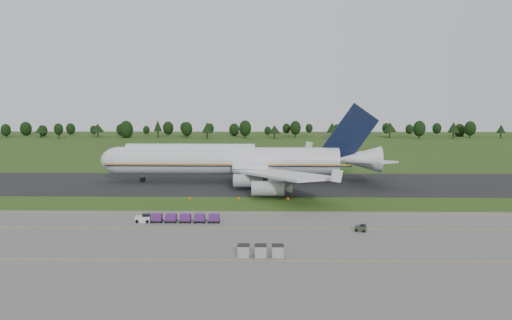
{
  "coord_description": "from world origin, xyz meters",
  "views": [
    {
      "loc": [
        6.04,
        -106.34,
        21.2
      ],
      "look_at": [
        4.09,
        2.0,
        9.33
      ],
      "focal_mm": 35.0,
      "sensor_mm": 36.0,
      "label": 1
    }
  ],
  "objects_px": {
    "edge_markers": "(239,199)",
    "uld_row": "(261,251)",
    "baggage_train": "(177,218)",
    "utility_cart": "(361,229)",
    "aircraft": "(234,160)"
  },
  "relations": [
    {
      "from": "utility_cart",
      "to": "uld_row",
      "type": "distance_m",
      "value": 22.09
    },
    {
      "from": "utility_cart",
      "to": "uld_row",
      "type": "xyz_separation_m",
      "value": [
        -16.75,
        -14.39,
        0.38
      ]
    },
    {
      "from": "aircraft",
      "to": "edge_markers",
      "type": "xyz_separation_m",
      "value": [
        2.76,
        -25.29,
        -5.99
      ]
    },
    {
      "from": "uld_row",
      "to": "edge_markers",
      "type": "xyz_separation_m",
      "value": [
        -5.32,
        42.81,
        -0.63
      ]
    },
    {
      "from": "aircraft",
      "to": "utility_cart",
      "type": "height_order",
      "value": "aircraft"
    },
    {
      "from": "baggage_train",
      "to": "utility_cart",
      "type": "xyz_separation_m",
      "value": [
        32.21,
        -5.95,
        -0.37
      ]
    },
    {
      "from": "baggage_train",
      "to": "utility_cart",
      "type": "relative_size",
      "value": 7.54
    },
    {
      "from": "utility_cart",
      "to": "uld_row",
      "type": "height_order",
      "value": "uld_row"
    },
    {
      "from": "baggage_train",
      "to": "edge_markers",
      "type": "xyz_separation_m",
      "value": [
        10.14,
        22.47,
        -0.63
      ]
    },
    {
      "from": "aircraft",
      "to": "utility_cart",
      "type": "relative_size",
      "value": 38.1
    },
    {
      "from": "aircraft",
      "to": "baggage_train",
      "type": "distance_m",
      "value": 48.62
    },
    {
      "from": "edge_markers",
      "to": "uld_row",
      "type": "bearing_deg",
      "value": -82.92
    },
    {
      "from": "utility_cart",
      "to": "uld_row",
      "type": "bearing_deg",
      "value": -139.34
    },
    {
      "from": "baggage_train",
      "to": "uld_row",
      "type": "height_order",
      "value": "uld_row"
    },
    {
      "from": "baggage_train",
      "to": "utility_cart",
      "type": "height_order",
      "value": "baggage_train"
    }
  ]
}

